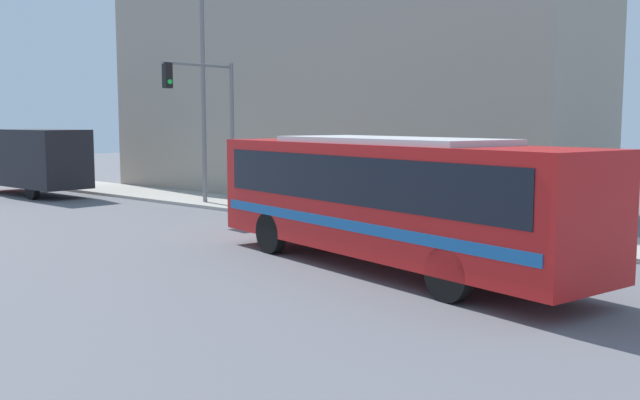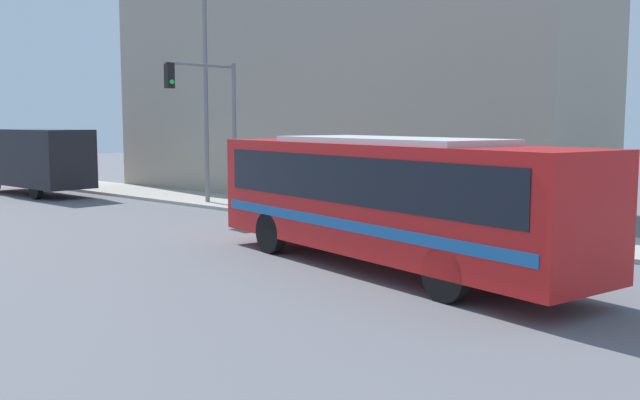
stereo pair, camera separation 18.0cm
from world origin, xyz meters
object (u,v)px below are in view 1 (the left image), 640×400
pedestrian_near_corner (296,187)px  fire_hydrant (390,214)px  city_bus (388,193)px  street_lamp (196,78)px  delivery_truck (33,160)px  traffic_light_pole (210,109)px

pedestrian_near_corner → fire_hydrant: bearing=-98.7°
city_bus → street_lamp: (4.99, 13.23, 3.35)m
delivery_truck → fire_hydrant: (2.57, -18.55, -1.17)m
city_bus → traffic_light_pole: size_ratio=2.00×
fire_hydrant → traffic_light_pole: (-0.95, 7.74, 3.41)m
delivery_truck → street_lamp: 9.92m
street_lamp → fire_hydrant: bearing=-89.3°
fire_hydrant → traffic_light_pole: size_ratio=0.14×
city_bus → delivery_truck: (2.54, 22.19, -0.13)m
city_bus → fire_hydrant: bearing=47.3°
traffic_light_pole → fire_hydrant: bearing=-83.0°
street_lamp → pedestrian_near_corner: (0.87, -4.70, -4.16)m
city_bus → pedestrian_near_corner: 10.38m
delivery_truck → fire_hydrant: 18.76m
delivery_truck → traffic_light_pole: (1.63, -10.81, 2.24)m
street_lamp → pedestrian_near_corner: size_ratio=5.06×
delivery_truck → traffic_light_pole: traffic_light_pole is taller
city_bus → fire_hydrant: 6.41m
pedestrian_near_corner → city_bus: bearing=-124.5°
pedestrian_near_corner → street_lamp: bearing=100.5°
delivery_truck → fire_hydrant: delivery_truck is taller
city_bus → pedestrian_near_corner: bearing=67.3°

